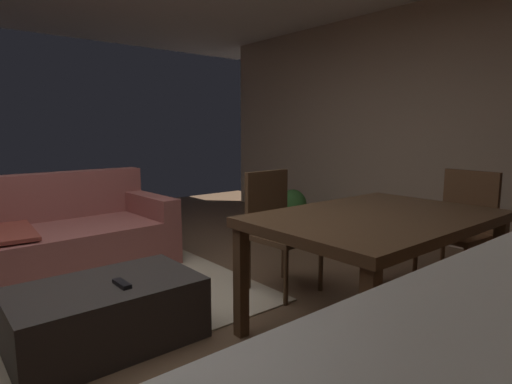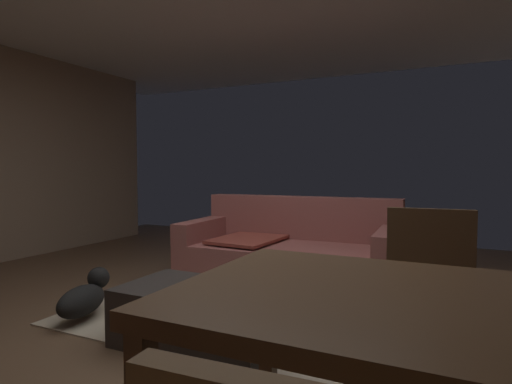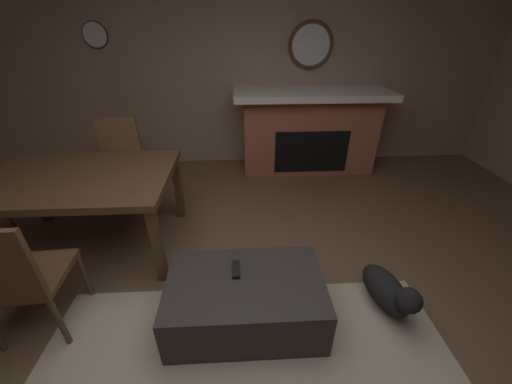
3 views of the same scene
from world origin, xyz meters
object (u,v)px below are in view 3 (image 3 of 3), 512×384
dining_chair_south (119,156)px  wall_clock (95,35)px  dining_table (78,183)px  small_dog (389,291)px  round_wall_mirror (311,45)px  tv_remote (236,269)px  fireplace (308,130)px  dining_chair_north (15,276)px  ottoman_coffee_table (246,300)px

dining_chair_south → wall_clock: 1.58m
dining_table → wall_clock: size_ratio=5.06×
dining_table → small_dog: size_ratio=2.85×
round_wall_mirror → dining_chair_south: 2.72m
wall_clock → tv_remote: bearing=122.0°
fireplace → dining_chair_south: size_ratio=2.15×
dining_chair_north → small_dog: bearing=-178.5°
ottoman_coffee_table → dining_chair_north: bearing=1.3°
ottoman_coffee_table → wall_clock: wall_clock is taller
dining_chair_north → wall_clock: size_ratio=3.07×
round_wall_mirror → dining_chair_north: size_ratio=0.63×
ottoman_coffee_table → dining_table: (1.37, -0.88, 0.48)m
fireplace → small_dog: bearing=92.2°
dining_chair_north → wall_clock: (0.37, -2.81, 1.18)m
dining_chair_south → wall_clock: size_ratio=3.07×
round_wall_mirror → tv_remote: bearing=69.9°
ottoman_coffee_table → dining_table: 1.70m
small_dog → wall_clock: (2.75, -2.75, 1.52)m
tv_remote → round_wall_mirror: bearing=-111.6°
tv_remote → small_dog: size_ratio=0.30×
round_wall_mirror → fireplace: bearing=90.0°
round_wall_mirror → dining_chair_south: bearing=23.5°
fireplace → wall_clock: (2.66, -0.29, 1.15)m
tv_remote → dining_chair_south: size_ratio=0.17×
tv_remote → dining_chair_south: dining_chair_south is taller
round_wall_mirror → ottoman_coffee_table: round_wall_mirror is taller
round_wall_mirror → dining_chair_north: round_wall_mirror is taller
dining_table → small_dog: dining_table is taller
round_wall_mirror → ottoman_coffee_table: 3.24m
dining_chair_south → tv_remote: bearing=128.0°
dining_chair_north → fireplace: bearing=-132.2°
tv_remote → dining_chair_north: (1.31, 0.13, 0.14)m
fireplace → dining_chair_north: 3.41m
dining_chair_south → small_dog: bearing=143.8°
dining_table → small_dog: (-2.39, 0.84, -0.48)m
wall_clock → fireplace: bearing=173.9°
fireplace → ottoman_coffee_table: size_ratio=1.93×
dining_chair_north → round_wall_mirror: bearing=-129.1°
dining_chair_south → small_dog: dining_chair_south is taller
fireplace → ottoman_coffee_table: (0.92, 2.49, -0.36)m
round_wall_mirror → small_dog: size_ratio=1.08×
dining_chair_north → small_dog: size_ratio=1.73×
round_wall_mirror → tv_remote: 3.10m
round_wall_mirror → ottoman_coffee_table: size_ratio=0.56×
dining_table → dining_chair_south: dining_chair_south is taller
round_wall_mirror → wall_clock: round_wall_mirror is taller
ottoman_coffee_table → small_dog: 1.01m
fireplace → small_dog: size_ratio=3.72×
fireplace → round_wall_mirror: round_wall_mirror is taller
ottoman_coffee_table → small_dog: bearing=-178.2°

